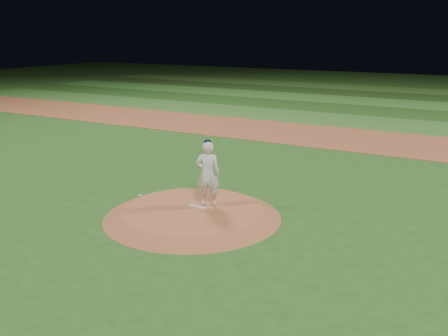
% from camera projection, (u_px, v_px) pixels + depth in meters
% --- Properties ---
extents(ground, '(120.00, 120.00, 0.00)m').
position_uv_depth(ground, '(193.00, 217.00, 15.55)').
color(ground, '#254F19').
rests_on(ground, ground).
extents(infield_dirt_band, '(70.00, 6.00, 0.02)m').
position_uv_depth(infield_dirt_band, '(331.00, 137.00, 27.33)').
color(infield_dirt_band, brown).
rests_on(infield_dirt_band, ground).
extents(outfield_stripe_0, '(70.00, 5.00, 0.02)m').
position_uv_depth(outfield_stripe_0, '(357.00, 122.00, 31.95)').
color(outfield_stripe_0, '#346825').
rests_on(outfield_stripe_0, ground).
extents(outfield_stripe_1, '(70.00, 5.00, 0.02)m').
position_uv_depth(outfield_stripe_1, '(375.00, 111.00, 36.16)').
color(outfield_stripe_1, '#204B18').
rests_on(outfield_stripe_1, ground).
extents(outfield_stripe_2, '(70.00, 5.00, 0.02)m').
position_uv_depth(outfield_stripe_2, '(390.00, 103.00, 40.37)').
color(outfield_stripe_2, '#367229').
rests_on(outfield_stripe_2, ground).
extents(outfield_stripe_3, '(70.00, 5.00, 0.02)m').
position_uv_depth(outfield_stripe_3, '(401.00, 96.00, 44.57)').
color(outfield_stripe_3, '#224415').
rests_on(outfield_stripe_3, ground).
extents(outfield_stripe_4, '(70.00, 5.00, 0.02)m').
position_uv_depth(outfield_stripe_4, '(411.00, 90.00, 48.78)').
color(outfield_stripe_4, '#396725').
rests_on(outfield_stripe_4, ground).
extents(outfield_stripe_5, '(70.00, 5.00, 0.02)m').
position_uv_depth(outfield_stripe_5, '(419.00, 86.00, 52.99)').
color(outfield_stripe_5, '#264F19').
rests_on(outfield_stripe_5, ground).
extents(pitchers_mound, '(5.50, 5.50, 0.25)m').
position_uv_depth(pitchers_mound, '(193.00, 213.00, 15.52)').
color(pitchers_mound, '#A05531').
rests_on(pitchers_mound, ground).
extents(pitching_rubber, '(0.64, 0.18, 0.03)m').
position_uv_depth(pitching_rubber, '(198.00, 207.00, 15.65)').
color(pitching_rubber, silver).
rests_on(pitching_rubber, pitchers_mound).
extents(rosin_bag, '(0.11, 0.11, 0.06)m').
position_uv_depth(rosin_bag, '(140.00, 195.00, 16.71)').
color(rosin_bag, silver).
rests_on(rosin_bag, pitchers_mound).
extents(pitcher_on_mound, '(0.90, 0.77, 2.14)m').
position_uv_depth(pitcher_on_mound, '(208.00, 173.00, 15.57)').
color(pitcher_on_mound, white).
rests_on(pitcher_on_mound, pitchers_mound).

